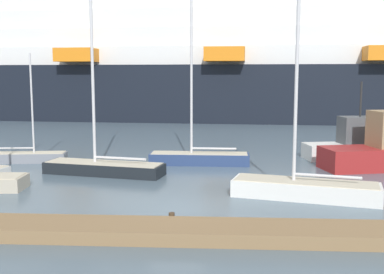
% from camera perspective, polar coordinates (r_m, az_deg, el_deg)
% --- Properties ---
extents(ground_plane, '(600.00, 600.00, 0.00)m').
position_cam_1_polar(ground_plane, '(22.03, -1.70, -8.55)').
color(ground_plane, slate).
extents(dock_pier, '(25.65, 2.35, 0.62)m').
position_cam_1_polar(dock_pier, '(18.17, -2.84, -11.22)').
color(dock_pier, olive).
rests_on(dock_pier, ground_plane).
extents(sailboat_0, '(7.40, 3.68, 10.96)m').
position_cam_1_polar(sailboat_0, '(24.26, 13.44, -5.86)').
color(sailboat_0, white).
rests_on(sailboat_0, ground_plane).
extents(sailboat_1, '(7.70, 3.41, 13.58)m').
position_cam_1_polar(sailboat_1, '(29.67, -10.59, -3.24)').
color(sailboat_1, black).
rests_on(sailboat_1, ground_plane).
extents(sailboat_4, '(5.34, 1.93, 7.56)m').
position_cam_1_polar(sailboat_4, '(35.10, -19.11, -2.19)').
color(sailboat_4, gray).
rests_on(sailboat_4, ground_plane).
extents(sailboat_5, '(6.81, 1.67, 12.30)m').
position_cam_1_polar(sailboat_5, '(32.39, 0.87, -2.24)').
color(sailboat_5, navy).
rests_on(sailboat_5, ground_plane).
extents(fishing_boat_0, '(7.49, 3.45, 5.61)m').
position_cam_1_polar(fishing_boat_0, '(36.51, 19.11, -0.79)').
color(fishing_boat_0, white).
rests_on(fishing_boat_0, ground_plane).
extents(cruise_ship, '(135.19, 28.97, 23.75)m').
position_cam_1_polar(cruise_ship, '(68.23, 4.33, 8.74)').
color(cruise_ship, black).
rests_on(cruise_ship, ground_plane).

